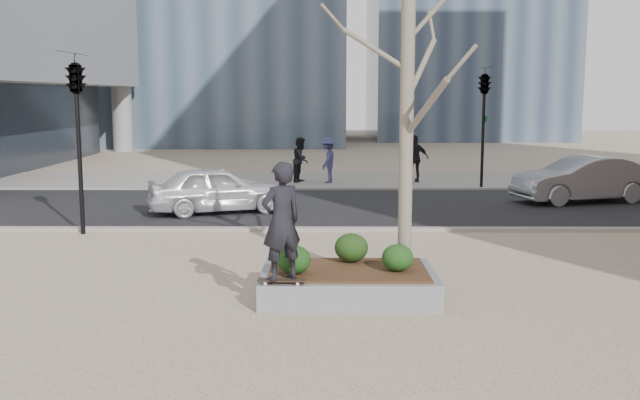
{
  "coord_description": "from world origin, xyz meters",
  "views": [
    {
      "loc": [
        0.58,
        -12.01,
        3.46
      ],
      "look_at": [
        0.5,
        2.0,
        1.4
      ],
      "focal_mm": 40.0,
      "sensor_mm": 36.0,
      "label": 1
    }
  ],
  "objects_px": {
    "planter": "(348,284)",
    "police_car": "(217,189)",
    "skateboard": "(282,282)",
    "skateboarder": "(281,221)"
  },
  "relations": [
    {
      "from": "planter",
      "to": "police_car",
      "type": "bearing_deg",
      "value": 112.11
    },
    {
      "from": "skateboarder",
      "to": "planter",
      "type": "bearing_deg",
      "value": -175.24
    },
    {
      "from": "police_car",
      "to": "planter",
      "type": "bearing_deg",
      "value": -177.58
    },
    {
      "from": "planter",
      "to": "skateboard",
      "type": "relative_size",
      "value": 3.85
    },
    {
      "from": "skateboarder",
      "to": "police_car",
      "type": "relative_size",
      "value": 0.47
    },
    {
      "from": "planter",
      "to": "skateboarder",
      "type": "relative_size",
      "value": 1.57
    },
    {
      "from": "skateboard",
      "to": "skateboarder",
      "type": "distance_m",
      "value": 0.99
    },
    {
      "from": "skateboard",
      "to": "police_car",
      "type": "distance_m",
      "value": 10.01
    },
    {
      "from": "skateboard",
      "to": "police_car",
      "type": "bearing_deg",
      "value": 105.79
    },
    {
      "from": "skateboard",
      "to": "police_car",
      "type": "height_order",
      "value": "police_car"
    }
  ]
}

